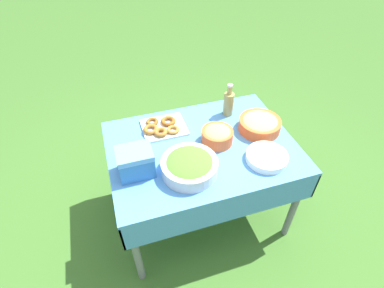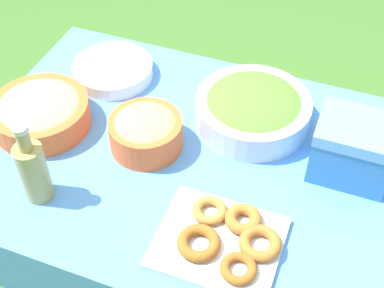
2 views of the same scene
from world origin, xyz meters
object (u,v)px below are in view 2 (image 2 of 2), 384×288
Objects in this scene: salad_bowl at (253,108)px; donut_platter at (224,239)px; pasta_bowl at (40,111)px; bread_bowl at (146,131)px; olive_oil_bottle at (33,170)px; plate_stack at (113,70)px; cooler_box at (353,149)px.

donut_platter is (0.06, -0.46, -0.04)m from salad_bowl.
salad_bowl is 0.65m from pasta_bowl.
salad_bowl reaches higher than donut_platter.
donut_platter is (0.67, -0.22, -0.03)m from pasta_bowl.
pasta_bowl is 0.34m from bread_bowl.
olive_oil_bottle is at bearing -177.02° from donut_platter.
bread_bowl is (0.34, 0.03, 0.01)m from pasta_bowl.
donut_platter is 0.41m from bread_bowl.
donut_platter is at bearing -37.23° from bread_bowl.
bread_bowl reaches higher than pasta_bowl.
salad_bowl reaches higher than plate_stack.
olive_oil_bottle is (-0.53, -0.03, 0.08)m from donut_platter.
salad_bowl is at bearing 38.33° from bread_bowl.
pasta_bowl is at bearing 161.90° from donut_platter.
cooler_box is at bearing -17.44° from salad_bowl.
olive_oil_bottle is 0.34m from bread_bowl.
bread_bowl reaches higher than donut_platter.
pasta_bowl is at bearing -171.20° from cooler_box.
plate_stack is at bearing 94.98° from olive_oil_bottle.
salad_bowl is 0.47m from donut_platter.
donut_platter is at bearing -18.10° from pasta_bowl.
donut_platter is 1.23× the size of plate_stack.
olive_oil_bottle is 0.87m from cooler_box.
plate_stack is (-0.51, 0.05, -0.03)m from salad_bowl.
pasta_bowl is 1.11× the size of plate_stack.
cooler_box is at bearing 26.57° from olive_oil_bottle.
olive_oil_bottle reaches higher than donut_platter.
cooler_box is (0.25, 0.36, 0.07)m from donut_platter.
salad_bowl is at bearing 21.66° from pasta_bowl.
plate_stack is at bearing 132.72° from bread_bowl.
bread_bowl is (0.20, 0.28, -0.04)m from olive_oil_bottle.
salad_bowl is 1.63× the size of bread_bowl.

